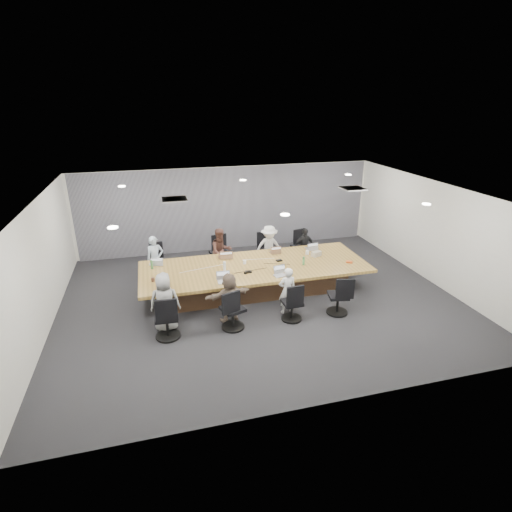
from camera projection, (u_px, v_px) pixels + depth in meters
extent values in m
cube|color=#29292D|center=(260.00, 299.00, 10.43)|extent=(10.00, 8.00, 0.00)
cube|color=white|center=(260.00, 193.00, 9.39)|extent=(10.00, 8.00, 0.00)
cube|color=silver|center=(229.00, 208.00, 13.50)|extent=(10.00, 0.00, 2.80)
cube|color=silver|center=(328.00, 335.00, 6.32)|extent=(10.00, 0.00, 2.80)
cube|color=silver|center=(40.00, 270.00, 8.71)|extent=(0.00, 8.00, 2.80)
cube|color=silver|center=(433.00, 232.00, 11.11)|extent=(0.00, 8.00, 2.80)
cube|color=gray|center=(229.00, 209.00, 13.43)|extent=(9.80, 0.04, 2.80)
cube|color=#4F3321|center=(255.00, 279.00, 10.76)|extent=(4.80, 1.40, 0.66)
cube|color=#A37D39|center=(255.00, 267.00, 10.62)|extent=(6.00, 2.20, 0.08)
imported|color=#A9B9CD|center=(155.00, 259.00, 11.23)|extent=(0.54, 0.41, 1.32)
cube|color=#B2B2B7|center=(156.00, 263.00, 10.71)|extent=(0.36, 0.28, 0.02)
imported|color=#4E2F27|center=(221.00, 252.00, 11.67)|extent=(0.79, 0.68, 1.40)
cube|color=#8C6647|center=(225.00, 257.00, 11.16)|extent=(0.38, 0.28, 0.02)
imported|color=silver|center=(269.00, 248.00, 12.03)|extent=(0.91, 0.56, 1.37)
cube|color=#8C6647|center=(275.00, 252.00, 11.51)|extent=(0.30, 0.21, 0.02)
imported|color=black|center=(304.00, 247.00, 12.33)|extent=(0.72, 0.35, 1.19)
cube|color=#B2B2B7|center=(311.00, 248.00, 11.78)|extent=(0.35, 0.25, 0.02)
imported|color=#959595|center=(165.00, 302.00, 8.83)|extent=(0.71, 0.51, 1.37)
cube|color=#8C6647|center=(163.00, 289.00, 9.30)|extent=(0.32, 0.23, 0.02)
imported|color=#776353|center=(229.00, 297.00, 9.21)|extent=(1.16, 0.57, 1.20)
cube|color=#B2B2B7|center=(225.00, 282.00, 9.65)|extent=(0.34, 0.25, 0.02)
imported|color=silver|center=(287.00, 291.00, 9.55)|extent=(0.43, 0.29, 1.18)
cube|color=#B2B2B7|center=(280.00, 275.00, 9.99)|extent=(0.34, 0.26, 0.02)
cylinder|color=#3F7A41|center=(152.00, 265.00, 10.35)|extent=(0.08, 0.08, 0.24)
cylinder|color=#3F7A41|center=(304.00, 261.00, 10.61)|extent=(0.08, 0.08, 0.23)
cylinder|color=silver|center=(225.00, 266.00, 10.24)|extent=(0.08, 0.08, 0.24)
cylinder|color=white|center=(245.00, 262.00, 10.69)|extent=(0.10, 0.10, 0.11)
cylinder|color=white|center=(307.00, 253.00, 11.33)|extent=(0.09, 0.09, 0.11)
cylinder|color=brown|center=(153.00, 280.00, 9.67)|extent=(0.10, 0.10, 0.10)
cube|color=black|center=(248.00, 272.00, 10.18)|extent=(0.18, 0.13, 0.03)
cube|color=black|center=(279.00, 260.00, 10.89)|extent=(0.17, 0.13, 0.03)
cube|color=black|center=(247.00, 272.00, 10.12)|extent=(0.18, 0.11, 0.06)
cube|color=#ACA18A|center=(316.00, 254.00, 11.20)|extent=(0.30, 0.25, 0.14)
cube|color=#D64D15|center=(349.00, 262.00, 10.78)|extent=(0.19, 0.19, 0.04)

